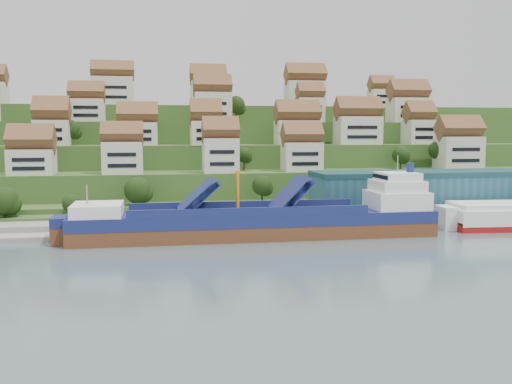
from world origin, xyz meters
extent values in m
plane|color=slate|center=(0.00, 0.00, 0.00)|extent=(300.00, 300.00, 0.00)
cube|color=gray|center=(20.00, 15.00, 1.10)|extent=(180.00, 14.00, 2.20)
cube|color=#2D4C1E|center=(0.00, 86.00, 2.00)|extent=(260.00, 128.00, 4.00)
cube|color=#2D4C1E|center=(0.00, 91.00, 5.50)|extent=(260.00, 118.00, 11.00)
cube|color=#2D4C1E|center=(0.00, 99.00, 9.00)|extent=(260.00, 102.00, 18.00)
cube|color=#2D4C1E|center=(0.00, 107.00, 12.50)|extent=(260.00, 86.00, 25.00)
cube|color=#2D4C1E|center=(0.00, 116.00, 15.50)|extent=(260.00, 68.00, 31.00)
cube|color=beige|center=(-47.58, 38.33, 14.23)|extent=(11.07, 8.57, 6.47)
cube|color=beige|center=(-24.76, 36.82, 15.17)|extent=(10.26, 7.03, 8.33)
cube|color=beige|center=(0.85, 36.13, 15.61)|extent=(9.25, 7.62, 9.22)
cube|color=beige|center=(24.07, 39.21, 14.98)|extent=(10.55, 7.73, 7.96)
cube|color=beige|center=(72.29, 40.28, 15.75)|extent=(12.39, 8.31, 9.50)
cube|color=beige|center=(-45.08, 54.91, 21.60)|extent=(9.53, 8.98, 7.21)
cube|color=beige|center=(-21.18, 54.00, 21.31)|extent=(11.16, 7.90, 6.61)
cube|color=beige|center=(-1.60, 52.16, 21.52)|extent=(8.76, 8.56, 7.04)
cube|color=beige|center=(26.91, 55.78, 21.68)|extent=(13.08, 8.36, 7.36)
cube|color=beige|center=(45.70, 53.73, 22.28)|extent=(13.48, 8.18, 8.56)
cube|color=beige|center=(67.22, 56.21, 21.84)|extent=(8.81, 8.04, 7.68)
cube|color=beige|center=(-36.95, 69.18, 28.52)|extent=(10.42, 7.30, 7.04)
cube|color=beige|center=(2.23, 69.89, 29.75)|extent=(11.76, 7.79, 9.49)
cube|color=beige|center=(35.01, 70.67, 29.07)|extent=(8.56, 7.14, 8.14)
cube|color=beige|center=(69.37, 69.35, 29.18)|extent=(12.96, 8.47, 8.36)
cube|color=beige|center=(-30.34, 89.51, 35.86)|extent=(13.86, 7.51, 9.72)
cube|color=beige|center=(2.54, 88.03, 35.27)|extent=(12.14, 8.15, 8.53)
cube|color=beige|center=(38.06, 88.67, 35.59)|extent=(13.96, 8.73, 9.19)
cube|color=beige|center=(68.46, 90.69, 34.38)|extent=(9.22, 7.05, 6.76)
ellipsoid|color=#203812|center=(10.30, 26.11, 8.38)|extent=(5.17, 5.17, 5.17)
ellipsoid|color=#203812|center=(-20.79, 26.29, 7.64)|extent=(6.64, 6.64, 6.64)
ellipsoid|color=#203812|center=(55.41, 43.11, 15.10)|extent=(5.21, 5.21, 5.21)
ellipsoid|color=#203812|center=(67.16, 43.11, 16.45)|extent=(5.65, 5.65, 5.65)
ellipsoid|color=#203812|center=(8.41, 43.66, 15.48)|extent=(4.25, 4.25, 4.25)
ellipsoid|color=#203812|center=(41.81, 59.83, 23.39)|extent=(4.42, 4.42, 4.42)
ellipsoid|color=#203812|center=(-51.65, 59.38, 21.44)|extent=(4.98, 4.98, 4.98)
ellipsoid|color=#203812|center=(-40.47, 57.97, 22.64)|extent=(5.46, 5.46, 5.46)
ellipsoid|color=#203812|center=(10.39, 73.21, 30.83)|extent=(5.87, 5.87, 5.87)
ellipsoid|color=#203812|center=(33.25, 75.94, 30.20)|extent=(4.87, 4.87, 4.87)
ellipsoid|color=#203812|center=(37.80, 73.97, 29.21)|extent=(4.31, 4.31, 4.31)
ellipsoid|color=#203812|center=(-49.94, 19.00, 6.52)|extent=(6.36, 6.36, 6.36)
ellipsoid|color=#203812|center=(-35.36, 19.00, 5.61)|extent=(4.42, 4.42, 4.42)
cube|color=#255666|center=(52.00, 17.00, 7.20)|extent=(60.00, 15.00, 10.00)
cylinder|color=gray|center=(18.00, 10.00, 6.20)|extent=(0.16, 0.16, 8.00)
cube|color=maroon|center=(18.60, 10.00, 9.80)|extent=(1.20, 0.05, 0.80)
cube|color=brown|center=(4.05, -0.38, 1.00)|extent=(75.42, 11.91, 4.83)
cube|color=navy|center=(4.05, -0.38, 4.16)|extent=(75.42, 12.03, 2.51)
cube|color=white|center=(-27.84, -0.25, 6.57)|extent=(9.71, 11.06, 2.51)
cube|color=#262628|center=(2.12, -0.38, 5.41)|extent=(48.36, 10.06, 0.29)
cube|color=navy|center=(-8.51, -0.33, 8.70)|extent=(7.28, 10.70, 6.68)
cube|color=navy|center=(10.82, -0.41, 8.70)|extent=(6.92, 10.70, 7.06)
cylinder|color=orange|center=(0.19, -0.37, 9.66)|extent=(0.68, 0.68, 8.70)
cube|color=white|center=(34.98, -0.51, 7.25)|extent=(11.64, 11.06, 3.87)
cube|color=white|center=(34.98, -0.51, 10.34)|extent=(9.70, 9.90, 2.42)
cube|color=white|center=(34.98, -0.51, 12.37)|extent=(7.77, 8.73, 1.74)
cylinder|color=navy|center=(37.88, -0.53, 14.21)|extent=(1.55, 1.55, 2.13)
camera|label=1|loc=(-16.42, -115.74, 21.99)|focal=40.00mm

